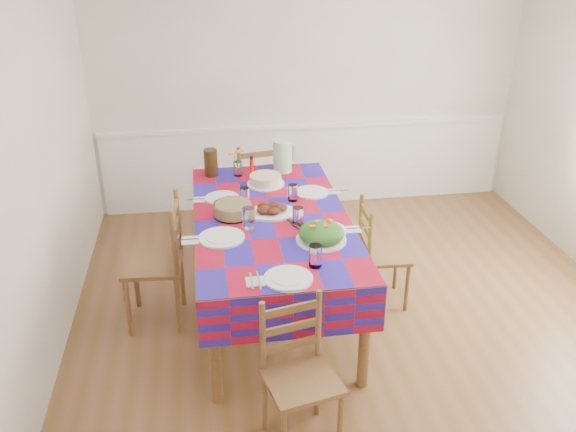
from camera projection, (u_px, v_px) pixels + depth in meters
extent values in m
cube|color=brown|center=(363.00, 335.00, 4.72)|extent=(4.50, 5.00, 0.04)
cube|color=beige|center=(308.00, 83.00, 6.38)|extent=(4.50, 0.04, 2.70)
cube|color=beige|center=(24.00, 189.00, 3.83)|extent=(0.04, 5.00, 2.70)
cube|color=white|center=(308.00, 126.00, 6.52)|extent=(4.41, 0.06, 0.04)
cube|color=white|center=(308.00, 165.00, 6.73)|extent=(4.41, 0.03, 0.90)
cylinder|color=brown|center=(215.00, 351.00, 3.87)|extent=(0.08, 0.08, 0.80)
cylinder|color=brown|center=(365.00, 337.00, 4.00)|extent=(0.08, 0.08, 0.80)
cylinder|color=brown|center=(206.00, 217.00, 5.65)|extent=(0.08, 0.08, 0.80)
cylinder|color=brown|center=(310.00, 211.00, 5.78)|extent=(0.08, 0.08, 0.80)
cube|color=brown|center=(271.00, 219.00, 4.64)|extent=(1.12, 2.12, 0.04)
cube|color=maroon|center=(271.00, 217.00, 4.63)|extent=(1.16, 2.17, 0.01)
cube|color=maroon|center=(196.00, 242.00, 4.63)|extent=(0.01, 2.17, 0.34)
cube|color=maroon|center=(345.00, 232.00, 4.79)|extent=(0.01, 2.17, 0.34)
cube|color=maroon|center=(293.00, 317.00, 3.74)|extent=(1.16, 0.01, 0.34)
cube|color=maroon|center=(257.00, 183.00, 5.68)|extent=(1.16, 0.01, 0.34)
cylinder|color=white|center=(288.00, 278.00, 3.80)|extent=(0.31, 0.31, 0.02)
cylinder|color=white|center=(288.00, 277.00, 3.80)|extent=(0.22, 0.22, 0.01)
cylinder|color=white|center=(315.00, 256.00, 3.92)|extent=(0.09, 0.09, 0.15)
cube|color=silver|center=(255.00, 282.00, 3.77)|extent=(0.12, 0.12, 0.01)
cube|color=silver|center=(251.00, 281.00, 3.77)|extent=(0.01, 0.20, 0.00)
cube|color=silver|center=(259.00, 280.00, 3.78)|extent=(0.01, 0.23, 0.00)
cylinder|color=white|center=(222.00, 238.00, 4.30)|extent=(0.33, 0.33, 0.02)
cylinder|color=white|center=(222.00, 236.00, 4.29)|extent=(0.23, 0.23, 0.01)
cylinder|color=white|center=(249.00, 218.00, 4.42)|extent=(0.09, 0.09, 0.16)
cube|color=silver|center=(190.00, 240.00, 4.27)|extent=(0.12, 0.12, 0.01)
cube|color=silver|center=(187.00, 240.00, 4.26)|extent=(0.21, 0.01, 0.00)
cube|color=silver|center=(194.00, 239.00, 4.27)|extent=(0.24, 0.01, 0.00)
cylinder|color=white|center=(222.00, 198.00, 4.92)|extent=(0.28, 0.28, 0.01)
cylinder|color=white|center=(222.00, 197.00, 4.92)|extent=(0.19, 0.19, 0.01)
cylinder|color=white|center=(245.00, 196.00, 4.81)|extent=(0.08, 0.08, 0.13)
cube|color=silver|center=(199.00, 200.00, 4.90)|extent=(0.10, 0.10, 0.01)
cube|color=silver|center=(197.00, 199.00, 4.90)|extent=(0.17, 0.01, 0.00)
cube|color=silver|center=(202.00, 199.00, 4.90)|extent=(0.20, 0.01, 0.00)
cylinder|color=white|center=(326.00, 231.00, 4.40)|extent=(0.30, 0.30, 0.02)
cylinder|color=white|center=(326.00, 229.00, 4.39)|extent=(0.21, 0.21, 0.01)
cylinder|color=white|center=(298.00, 216.00, 4.46)|extent=(0.08, 0.08, 0.14)
cube|color=silver|center=(353.00, 229.00, 4.42)|extent=(0.11, 0.11, 0.01)
cube|color=silver|center=(350.00, 229.00, 4.42)|extent=(0.19, 0.01, 0.00)
cube|color=silver|center=(356.00, 228.00, 4.42)|extent=(0.22, 0.01, 0.00)
cylinder|color=white|center=(312.00, 192.00, 5.03)|extent=(0.28, 0.28, 0.01)
cylinder|color=white|center=(312.00, 191.00, 5.02)|extent=(0.20, 0.20, 0.01)
cylinder|color=white|center=(293.00, 193.00, 4.87)|extent=(0.08, 0.08, 0.14)
cube|color=silver|center=(334.00, 191.00, 5.05)|extent=(0.10, 0.10, 0.01)
cube|color=silver|center=(331.00, 191.00, 5.05)|extent=(0.18, 0.01, 0.00)
cube|color=silver|center=(336.00, 191.00, 5.05)|extent=(0.21, 0.01, 0.00)
ellipsoid|color=white|center=(272.00, 213.00, 4.66)|extent=(0.40, 0.29, 0.02)
ellipsoid|color=black|center=(281.00, 208.00, 4.66)|extent=(0.11, 0.09, 0.06)
ellipsoid|color=black|center=(274.00, 205.00, 4.69)|extent=(0.11, 0.09, 0.06)
ellipsoid|color=black|center=(264.00, 207.00, 4.67)|extent=(0.11, 0.09, 0.06)
ellipsoid|color=black|center=(264.00, 210.00, 4.62)|extent=(0.11, 0.09, 0.06)
ellipsoid|color=black|center=(273.00, 211.00, 4.60)|extent=(0.11, 0.09, 0.06)
cylinder|color=white|center=(321.00, 240.00, 4.26)|extent=(0.35, 0.35, 0.02)
ellipsoid|color=#134E16|center=(321.00, 233.00, 4.24)|extent=(0.32, 0.32, 0.14)
cube|color=orange|center=(312.00, 227.00, 4.17)|extent=(0.04, 0.03, 0.01)
cube|color=orange|center=(317.00, 222.00, 4.24)|extent=(0.05, 0.05, 0.01)
cube|color=orange|center=(326.00, 226.00, 4.18)|extent=(0.04, 0.05, 0.01)
cube|color=orange|center=(331.00, 221.00, 4.25)|extent=(0.05, 0.05, 0.01)
cylinder|color=white|center=(233.00, 210.00, 4.62)|extent=(0.29, 0.29, 0.10)
cylinder|color=#D3C46F|center=(233.00, 210.00, 4.62)|extent=(0.27, 0.27, 0.09)
cylinder|color=white|center=(266.00, 184.00, 5.19)|extent=(0.32, 0.32, 0.01)
cylinder|color=#DEBB87|center=(266.00, 179.00, 5.17)|extent=(0.27, 0.27, 0.07)
cube|color=black|center=(290.00, 221.00, 4.55)|extent=(0.15, 0.35, 0.01)
cube|color=black|center=(298.00, 219.00, 4.58)|extent=(0.07, 0.36, 0.01)
cylinder|color=white|center=(238.00, 169.00, 5.36)|extent=(0.08, 0.08, 0.13)
cylinder|color=#3B6D24|center=(235.00, 164.00, 5.34)|extent=(0.01, 0.01, 0.18)
ellipsoid|color=orange|center=(231.00, 154.00, 5.29)|extent=(0.06, 0.06, 0.02)
cylinder|color=#3B6D24|center=(239.00, 163.00, 5.35)|extent=(0.01, 0.01, 0.18)
ellipsoid|color=orange|center=(242.00, 151.00, 5.32)|extent=(0.06, 0.06, 0.02)
cylinder|color=#3B6D24|center=(238.00, 164.00, 5.32)|extent=(0.01, 0.01, 0.18)
ellipsoid|color=orange|center=(237.00, 152.00, 5.25)|extent=(0.06, 0.06, 0.02)
cylinder|color=red|center=(252.00, 164.00, 5.43)|extent=(0.04, 0.04, 0.15)
cylinder|color=#A1CE91|center=(282.00, 156.00, 5.42)|extent=(0.17, 0.17, 0.29)
cylinder|color=black|center=(211.00, 163.00, 5.34)|extent=(0.12, 0.12, 0.24)
cube|color=white|center=(295.00, 290.00, 3.67)|extent=(0.10, 0.03, 0.02)
cylinder|color=brown|center=(340.00, 423.00, 3.55)|extent=(0.04, 0.04, 0.44)
cylinder|color=brown|center=(265.00, 401.00, 3.72)|extent=(0.04, 0.04, 0.44)
cylinder|color=brown|center=(317.00, 387.00, 3.83)|extent=(0.04, 0.04, 0.44)
cube|color=brown|center=(302.00, 381.00, 3.53)|extent=(0.49, 0.47, 0.03)
cylinder|color=brown|center=(263.00, 338.00, 3.53)|extent=(0.04, 0.04, 0.49)
cylinder|color=brown|center=(318.00, 325.00, 3.64)|extent=(0.04, 0.04, 0.49)
cube|color=brown|center=(291.00, 345.00, 3.63)|extent=(0.35, 0.10, 0.05)
cube|color=brown|center=(291.00, 327.00, 3.57)|extent=(0.35, 0.10, 0.05)
cube|color=brown|center=(291.00, 309.00, 3.52)|extent=(0.35, 0.10, 0.05)
cylinder|color=brown|center=(268.00, 201.00, 6.37)|extent=(0.04, 0.04, 0.47)
cylinder|color=brown|center=(233.00, 206.00, 6.27)|extent=(0.04, 0.04, 0.47)
cylinder|color=brown|center=(278.00, 215.00, 6.06)|extent=(0.04, 0.04, 0.47)
cylinder|color=brown|center=(241.00, 220.00, 5.96)|extent=(0.04, 0.04, 0.47)
cube|color=brown|center=(254.00, 188.00, 6.05)|extent=(0.50, 0.48, 0.03)
cylinder|color=brown|center=(278.00, 169.00, 5.84)|extent=(0.04, 0.04, 0.52)
cylinder|color=brown|center=(239.00, 173.00, 5.73)|extent=(0.04, 0.04, 0.52)
cube|color=brown|center=(259.00, 181.00, 5.83)|extent=(0.38, 0.08, 0.05)
cube|color=brown|center=(259.00, 168.00, 5.77)|extent=(0.38, 0.08, 0.05)
cube|color=brown|center=(258.00, 155.00, 5.71)|extent=(0.38, 0.08, 0.05)
cylinder|color=brown|center=(136.00, 281.00, 4.93)|extent=(0.04, 0.04, 0.49)
cylinder|color=brown|center=(128.00, 308.00, 4.58)|extent=(0.04, 0.04, 0.49)
cylinder|color=brown|center=(182.00, 279.00, 4.96)|extent=(0.04, 0.04, 0.49)
cylinder|color=brown|center=(178.00, 306.00, 4.61)|extent=(0.04, 0.04, 0.49)
cube|color=brown|center=(153.00, 264.00, 4.66)|extent=(0.46, 0.49, 0.03)
cylinder|color=brown|center=(178.00, 221.00, 4.74)|extent=(0.04, 0.04, 0.55)
cylinder|color=brown|center=(174.00, 245.00, 4.39)|extent=(0.04, 0.04, 0.55)
cube|color=brown|center=(177.00, 246.00, 4.61)|extent=(0.05, 0.39, 0.05)
cube|color=brown|center=(176.00, 229.00, 4.55)|extent=(0.05, 0.39, 0.05)
cube|color=brown|center=(174.00, 212.00, 4.49)|extent=(0.05, 0.39, 0.05)
cylinder|color=brown|center=(407.00, 288.00, 4.89)|extent=(0.03, 0.03, 0.42)
cylinder|color=brown|center=(396.00, 267.00, 5.20)|extent=(0.03, 0.03, 0.42)
cylinder|color=brown|center=(368.00, 290.00, 4.86)|extent=(0.03, 0.03, 0.42)
cylinder|color=brown|center=(359.00, 269.00, 5.17)|extent=(0.03, 0.03, 0.42)
cube|color=brown|center=(384.00, 254.00, 4.93)|extent=(0.39, 0.41, 0.03)
cylinder|color=brown|center=(370.00, 241.00, 4.67)|extent=(0.03, 0.03, 0.47)
cylinder|color=brown|center=(361.00, 222.00, 4.97)|extent=(0.03, 0.03, 0.47)
cube|color=brown|center=(364.00, 241.00, 4.86)|extent=(0.03, 0.34, 0.05)
cube|color=brown|center=(365.00, 228.00, 4.81)|extent=(0.03, 0.34, 0.05)
cube|color=brown|center=(366.00, 214.00, 4.75)|extent=(0.03, 0.34, 0.05)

